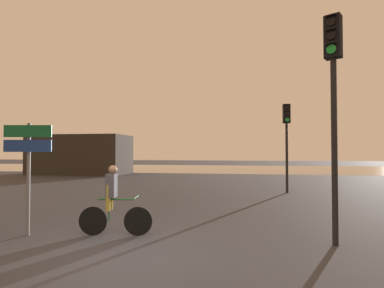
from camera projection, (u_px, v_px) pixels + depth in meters
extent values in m
plane|color=#333338|center=(122.00, 258.00, 5.45)|extent=(120.00, 120.00, 0.00)
cube|color=#9E937F|center=(220.00, 169.00, 34.01)|extent=(80.00, 16.00, 0.01)
cube|color=#2D2823|center=(81.00, 155.00, 25.95)|extent=(8.04, 4.00, 3.35)
cylinder|color=black|center=(334.00, 151.00, 6.22)|extent=(0.12, 0.12, 3.89)
cube|color=black|center=(333.00, 37.00, 6.28)|extent=(0.40, 0.37, 0.90)
cylinder|color=black|center=(331.00, 21.00, 6.18)|extent=(0.18, 0.13, 0.19)
cube|color=black|center=(331.00, 16.00, 6.17)|extent=(0.22, 0.20, 0.02)
cylinder|color=black|center=(331.00, 35.00, 6.18)|extent=(0.18, 0.13, 0.19)
cube|color=black|center=(331.00, 30.00, 6.16)|extent=(0.22, 0.20, 0.02)
cylinder|color=green|center=(331.00, 49.00, 6.17)|extent=(0.18, 0.13, 0.19)
cube|color=black|center=(331.00, 44.00, 6.16)|extent=(0.22, 0.20, 0.02)
cylinder|color=black|center=(287.00, 158.00, 14.09)|extent=(0.12, 0.12, 3.28)
cube|color=black|center=(287.00, 114.00, 14.14)|extent=(0.34, 0.27, 0.90)
cylinder|color=black|center=(287.00, 107.00, 14.01)|extent=(0.19, 0.05, 0.19)
cube|color=black|center=(287.00, 105.00, 14.00)|extent=(0.20, 0.14, 0.02)
cylinder|color=black|center=(287.00, 113.00, 14.01)|extent=(0.19, 0.05, 0.19)
cube|color=black|center=(287.00, 111.00, 13.99)|extent=(0.20, 0.14, 0.02)
cylinder|color=green|center=(287.00, 119.00, 14.00)|extent=(0.19, 0.05, 0.19)
cube|color=black|center=(287.00, 117.00, 13.98)|extent=(0.20, 0.14, 0.02)
cylinder|color=slate|center=(28.00, 179.00, 6.93)|extent=(0.08, 0.08, 2.60)
cube|color=#116038|center=(28.00, 131.00, 6.91)|extent=(1.09, 0.21, 0.28)
cube|color=navy|center=(28.00, 146.00, 6.90)|extent=(1.09, 0.21, 0.28)
cylinder|color=black|center=(138.00, 221.00, 6.90)|extent=(0.66, 0.12, 0.66)
cylinder|color=black|center=(93.00, 221.00, 6.92)|extent=(0.66, 0.12, 0.66)
cylinder|color=#1E592D|center=(116.00, 199.00, 6.92)|extent=(0.84, 0.15, 0.04)
cylinder|color=#1E592D|center=(109.00, 209.00, 6.92)|extent=(0.04, 0.04, 0.55)
cylinder|color=#1E592D|center=(136.00, 197.00, 6.91)|extent=(0.09, 0.46, 0.03)
cylinder|color=olive|center=(108.00, 198.00, 6.83)|extent=(0.11, 0.11, 0.60)
cylinder|color=olive|center=(111.00, 197.00, 7.03)|extent=(0.11, 0.11, 0.60)
cube|color=#3F3F47|center=(112.00, 186.00, 6.93)|extent=(0.24, 0.32, 0.54)
sphere|color=#846047|center=(113.00, 170.00, 6.94)|extent=(0.20, 0.20, 0.20)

